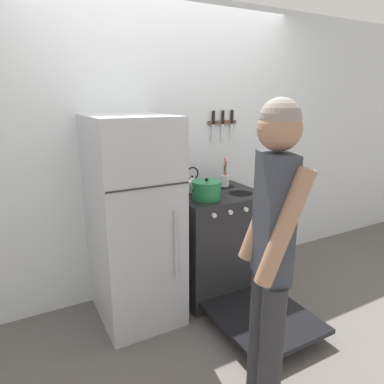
# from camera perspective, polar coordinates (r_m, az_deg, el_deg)

# --- Properties ---
(ground_plane) EXTENTS (14.00, 14.00, 0.00)m
(ground_plane) POSITION_cam_1_polar(r_m,az_deg,el_deg) (3.49, -3.68, -14.29)
(ground_plane) COLOR #5B5654
(wall_back) EXTENTS (10.00, 0.06, 2.55)m
(wall_back) POSITION_cam_1_polar(r_m,az_deg,el_deg) (3.09, -4.32, 6.94)
(wall_back) COLOR silver
(wall_back) RESTS_ON ground_plane
(refrigerator) EXTENTS (0.60, 0.73, 1.61)m
(refrigerator) POSITION_cam_1_polar(r_m,az_deg,el_deg) (2.70, -9.70, -4.83)
(refrigerator) COLOR #B7BABF
(refrigerator) RESTS_ON ground_plane
(stove_range) EXTENTS (0.75, 1.42, 0.93)m
(stove_range) POSITION_cam_1_polar(r_m,az_deg,el_deg) (3.12, 4.14, -8.56)
(stove_range) COLOR #232326
(stove_range) RESTS_ON ground_plane
(dutch_oven_pot) EXTENTS (0.29, 0.25, 0.17)m
(dutch_oven_pot) POSITION_cam_1_polar(r_m,az_deg,el_deg) (2.78, 2.44, 0.37)
(dutch_oven_pot) COLOR #237A42
(dutch_oven_pot) RESTS_ON stove_range
(tea_kettle) EXTENTS (0.20, 0.16, 0.22)m
(tea_kettle) POSITION_cam_1_polar(r_m,az_deg,el_deg) (3.01, 0.07, 1.39)
(tea_kettle) COLOR silver
(tea_kettle) RESTS_ON stove_range
(utensil_jar) EXTENTS (0.08, 0.08, 0.26)m
(utensil_jar) POSITION_cam_1_polar(r_m,az_deg,el_deg) (3.19, 5.48, 2.12)
(utensil_jar) COLOR silver
(utensil_jar) RESTS_ON stove_range
(person) EXTENTS (0.36, 0.41, 1.74)m
(person) POSITION_cam_1_polar(r_m,az_deg,el_deg) (1.77, 13.07, -9.70)
(person) COLOR #2D2D30
(person) RESTS_ON ground_plane
(wall_knife_strip) EXTENTS (0.31, 0.03, 0.29)m
(wall_knife_strip) POSITION_cam_1_polar(r_m,az_deg,el_deg) (3.30, 5.09, 11.63)
(wall_knife_strip) COLOR brown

